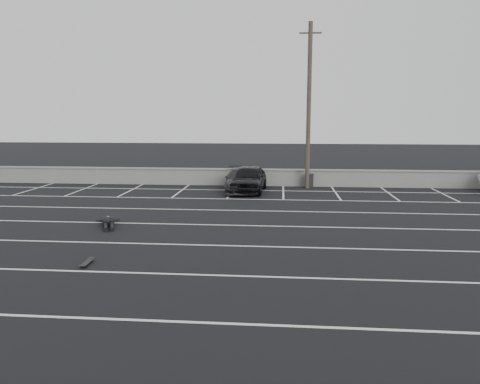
# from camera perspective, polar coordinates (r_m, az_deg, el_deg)

# --- Properties ---
(ground) EXTENTS (120.00, 120.00, 0.00)m
(ground) POSITION_cam_1_polar(r_m,az_deg,el_deg) (15.90, 1.81, -6.64)
(ground) COLOR black
(ground) RESTS_ON ground
(seawall) EXTENTS (50.00, 0.45, 1.06)m
(seawall) POSITION_cam_1_polar(r_m,az_deg,el_deg) (29.53, 3.35, 1.83)
(seawall) COLOR gray
(seawall) RESTS_ON ground
(stall_lines) EXTENTS (36.00, 20.05, 0.01)m
(stall_lines) POSITION_cam_1_polar(r_m,az_deg,el_deg) (20.18, 2.28, -3.21)
(stall_lines) COLOR silver
(stall_lines) RESTS_ON ground
(car_left) EXTENTS (2.09, 4.62, 1.54)m
(car_left) POSITION_cam_1_polar(r_m,az_deg,el_deg) (27.14, 1.07, 1.66)
(car_left) COLOR black
(car_left) RESTS_ON ground
(car_right) EXTENTS (2.24, 4.70, 1.32)m
(car_right) POSITION_cam_1_polar(r_m,az_deg,el_deg) (27.24, 0.12, 1.46)
(car_right) COLOR #26252B
(car_right) RESTS_ON ground
(utility_pole) EXTENTS (1.30, 0.26, 9.76)m
(utility_pole) POSITION_cam_1_polar(r_m,az_deg,el_deg) (28.52, 8.39, 10.34)
(utility_pole) COLOR #4C4238
(utility_pole) RESTS_ON ground
(trash_bin) EXTENTS (0.68, 0.68, 0.82)m
(trash_bin) POSITION_cam_1_polar(r_m,az_deg,el_deg) (29.19, 8.45, 1.40)
(trash_bin) COLOR black
(trash_bin) RESTS_ON ground
(person) EXTENTS (2.62, 3.10, 0.49)m
(person) POSITION_cam_1_polar(r_m,az_deg,el_deg) (19.70, -15.77, -3.15)
(person) COLOR black
(person) RESTS_ON ground
(skateboard) EXTENTS (0.22, 0.71, 0.08)m
(skateboard) POSITION_cam_1_polar(r_m,az_deg,el_deg) (14.70, -18.18, -8.19)
(skateboard) COLOR black
(skateboard) RESTS_ON ground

